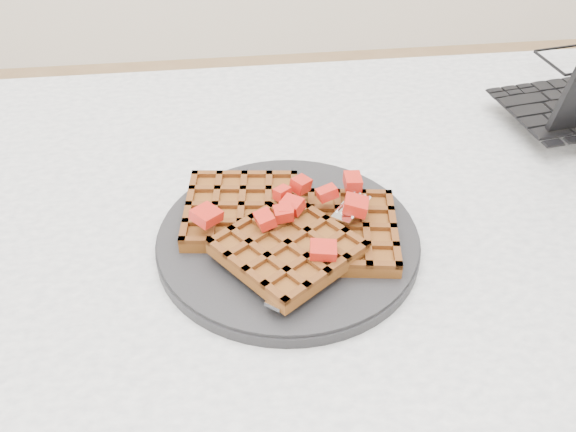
{
  "coord_description": "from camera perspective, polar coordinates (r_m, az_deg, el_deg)",
  "views": [
    {
      "loc": [
        -0.14,
        -0.5,
        1.2
      ],
      "look_at": [
        -0.09,
        -0.01,
        0.79
      ],
      "focal_mm": 40.0,
      "sensor_mm": 36.0,
      "label": 1
    }
  ],
  "objects": [
    {
      "name": "waffles",
      "position": [
        0.65,
        0.05,
        -1.08
      ],
      "size": [
        0.23,
        0.22,
        0.03
      ],
      "color": "brown",
      "rests_on": "plate"
    },
    {
      "name": "fork",
      "position": [
        0.63,
        3.48,
        -2.91
      ],
      "size": [
        0.13,
        0.15,
        0.02
      ],
      "primitive_type": null,
      "rotation": [
        0.0,
        0.0,
        -0.69
      ],
      "color": "silver",
      "rests_on": "plate"
    },
    {
      "name": "table",
      "position": [
        0.77,
        6.25,
        -7.75
      ],
      "size": [
        1.2,
        0.8,
        0.75
      ],
      "color": "silver",
      "rests_on": "ground"
    },
    {
      "name": "strawberry_pile",
      "position": [
        0.63,
        0.0,
        0.97
      ],
      "size": [
        0.15,
        0.15,
        0.02
      ],
      "primitive_type": null,
      "color": "#9E0B05",
      "rests_on": "waffles"
    },
    {
      "name": "plate",
      "position": [
        0.66,
        0.0,
        -2.13
      ],
      "size": [
        0.27,
        0.27,
        0.02
      ],
      "primitive_type": "cylinder",
      "color": "black",
      "rests_on": "table"
    }
  ]
}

